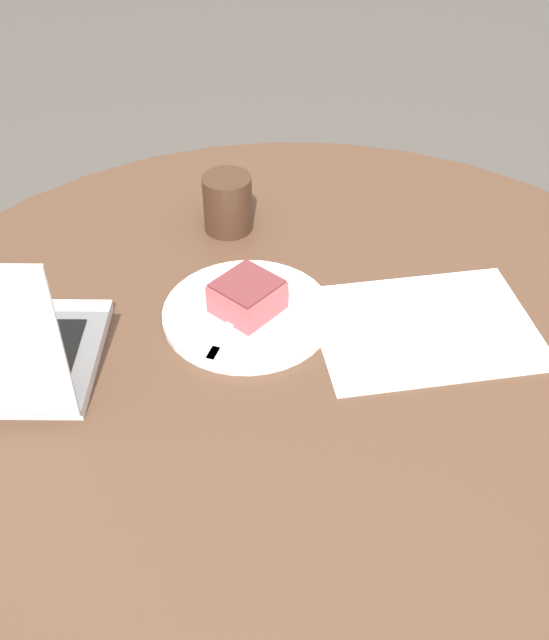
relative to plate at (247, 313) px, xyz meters
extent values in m
plane|color=#4C4742|center=(-0.09, 0.10, -0.77)|extent=(12.00, 12.00, 0.00)
cylinder|color=#4C3323|center=(-0.09, 0.10, -0.76)|extent=(0.47, 0.47, 0.02)
cylinder|color=#4C3323|center=(-0.09, 0.10, -0.39)|extent=(0.10, 0.10, 0.72)
cylinder|color=#4C3323|center=(-0.09, 0.10, -0.02)|extent=(1.31, 1.31, 0.03)
cube|color=white|center=(-0.26, -0.01, 0.00)|extent=(0.37, 0.32, 0.00)
cylinder|color=white|center=(0.00, 0.00, 0.00)|extent=(0.25, 0.25, 0.01)
cube|color=#B74C51|center=(0.00, 0.00, 0.03)|extent=(0.12, 0.12, 0.05)
cube|color=maroon|center=(0.00, 0.00, 0.05)|extent=(0.11, 0.11, 0.00)
cube|color=silver|center=(0.02, 0.03, 0.01)|extent=(0.04, 0.17, 0.00)
cube|color=silver|center=(0.03, 0.10, 0.01)|extent=(0.03, 0.03, 0.00)
cylinder|color=#3D2619|center=(0.07, -0.23, 0.04)|extent=(0.08, 0.08, 0.10)
camera|label=1|loc=(-0.16, 0.82, 0.71)|focal=42.00mm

